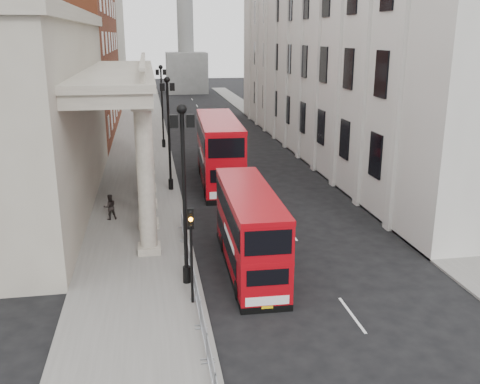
{
  "coord_description": "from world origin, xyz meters",
  "views": [
    {
      "loc": [
        -2.0,
        -18.93,
        11.24
      ],
      "look_at": [
        2.82,
        9.21,
        2.86
      ],
      "focal_mm": 40.0,
      "sensor_mm": 36.0,
      "label": 1
    }
  ],
  "objects": [
    {
      "name": "pedestrian_b",
      "position": [
        -4.67,
        13.76,
        0.93
      ],
      "size": [
        0.93,
        0.81,
        1.63
      ],
      "primitive_type": "imported",
      "rotation": [
        0.0,
        0.0,
        3.42
      ],
      "color": "black",
      "rests_on": "sidewalk_west"
    },
    {
      "name": "bus_far",
      "position": [
        3.28,
        21.65,
        2.66
      ],
      "size": [
        3.37,
        11.92,
        5.1
      ],
      "rotation": [
        0.0,
        0.0,
        -0.04
      ],
      "color": "#B10811",
      "rests_on": "ground"
    },
    {
      "name": "lamp_post_mid",
      "position": [
        -0.6,
        20.0,
        4.91
      ],
      "size": [
        1.05,
        0.44,
        8.32
      ],
      "color": "black",
      "rests_on": "sidewalk_west"
    },
    {
      "name": "portico_building",
      "position": [
        -10.5,
        18.0,
        6.0
      ],
      "size": [
        9.0,
        28.0,
        12.0
      ],
      "primitive_type": "cube",
      "color": "gray",
      "rests_on": "ground"
    },
    {
      "name": "ground",
      "position": [
        0.0,
        0.0,
        0.0
      ],
      "size": [
        260.0,
        260.0,
        0.0
      ],
      "primitive_type": "plane",
      "color": "black",
      "rests_on": "ground"
    },
    {
      "name": "east_building",
      "position": [
        16.0,
        32.0,
        12.5
      ],
      "size": [
        8.0,
        55.0,
        25.0
      ],
      "primitive_type": "cube",
      "color": "beige",
      "rests_on": "ground"
    },
    {
      "name": "sidewalk_east",
      "position": [
        13.5,
        30.0,
        0.06
      ],
      "size": [
        3.0,
        140.0,
        0.12
      ],
      "primitive_type": "cube",
      "color": "slate",
      "rests_on": "ground"
    },
    {
      "name": "traffic_light",
      "position": [
        -0.5,
        1.98,
        3.11
      ],
      "size": [
        0.28,
        0.33,
        4.3
      ],
      "color": "black",
      "rests_on": "sidewalk_west"
    },
    {
      "name": "pedestrian_a",
      "position": [
        -2.4,
        16.41,
        1.01
      ],
      "size": [
        0.71,
        0.53,
        1.78
      ],
      "primitive_type": "imported",
      "rotation": [
        0.0,
        0.0,
        0.17
      ],
      "color": "black",
      "rests_on": "sidewalk_west"
    },
    {
      "name": "crowd_barriers",
      "position": [
        -0.35,
        2.23,
        0.67
      ],
      "size": [
        0.5,
        18.75,
        1.1
      ],
      "color": "gray",
      "rests_on": "sidewalk_west"
    },
    {
      "name": "monument_column",
      "position": [
        6.0,
        92.0,
        15.98
      ],
      "size": [
        8.0,
        8.0,
        54.2
      ],
      "color": "#60605E",
      "rests_on": "ground"
    },
    {
      "name": "sidewalk_west",
      "position": [
        -3.0,
        30.0,
        0.06
      ],
      "size": [
        6.0,
        140.0,
        0.12
      ],
      "primitive_type": "cube",
      "color": "slate",
      "rests_on": "ground"
    },
    {
      "name": "brick_building",
      "position": [
        -10.5,
        48.0,
        11.0
      ],
      "size": [
        9.0,
        32.0,
        22.0
      ],
      "primitive_type": "cube",
      "color": "brown",
      "rests_on": "ground"
    },
    {
      "name": "lamp_post_north",
      "position": [
        -0.6,
        36.0,
        4.91
      ],
      "size": [
        1.05,
        0.44,
        8.32
      ],
      "color": "black",
      "rests_on": "sidewalk_west"
    },
    {
      "name": "bus_near",
      "position": [
        2.63,
        5.39,
        2.12
      ],
      "size": [
        2.47,
        9.44,
        4.06
      ],
      "rotation": [
        0.0,
        0.0,
        -0.02
      ],
      "color": "#A60710",
      "rests_on": "ground"
    },
    {
      "name": "pedestrian_c",
      "position": [
        -2.62,
        18.69,
        0.89
      ],
      "size": [
        0.84,
        0.65,
        1.54
      ],
      "primitive_type": "imported",
      "rotation": [
        0.0,
        0.0,
        6.51
      ],
      "color": "black",
      "rests_on": "sidewalk_west"
    },
    {
      "name": "kerb",
      "position": [
        -0.05,
        30.0,
        0.07
      ],
      "size": [
        0.2,
        140.0,
        0.14
      ],
      "primitive_type": "cube",
      "color": "slate",
      "rests_on": "ground"
    },
    {
      "name": "west_building_far",
      "position": [
        -10.5,
        80.0,
        10.0
      ],
      "size": [
        9.0,
        30.0,
        20.0
      ],
      "primitive_type": "cube",
      "color": "gray",
      "rests_on": "ground"
    },
    {
      "name": "lamp_post_south",
      "position": [
        -0.6,
        4.0,
        4.91
      ],
      "size": [
        1.05,
        0.44,
        8.32
      ],
      "color": "black",
      "rests_on": "sidewalk_west"
    }
  ]
}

